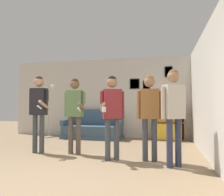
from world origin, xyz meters
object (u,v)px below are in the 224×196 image
Objects in this scene: floor_lamp at (49,100)px; bottle_on_floor at (70,137)px; person_watcher_holding_cup at (112,108)px; bookshelf at (168,123)px; person_spectator_far_right at (174,106)px; couch at (93,129)px; person_spectator_near_bookshelf at (150,108)px; person_player_foreground_left at (39,105)px; person_player_foreground_center at (75,107)px.

floor_lamp is 1.60m from bottle_on_floor.
bookshelf is at bearing 68.53° from person_watcher_holding_cup.
person_spectator_far_right is at bearing -33.76° from floor_lamp.
couch is 1.16× the size of person_watcher_holding_cup.
floor_lamp is 4.82m from person_spectator_far_right.
person_spectator_near_bookshelf reaches higher than bookshelf.
bookshelf is 3.10m from person_spectator_far_right.
bottle_on_floor is at bearing 143.90° from person_spectator_far_right.
person_player_foreground_left is 0.86m from person_player_foreground_center.
couch is 3.04m from person_watcher_holding_cup.
person_player_foreground_center is at bearing 160.42° from person_watcher_holding_cup.
person_watcher_holding_cup reaches higher than bottle_on_floor.
person_spectator_far_right is (2.14, -0.55, 0.03)m from person_player_foreground_center.
bookshelf is at bearing 82.09° from person_spectator_near_bookshelf.
bottle_on_floor is (0.99, -0.48, -1.16)m from floor_lamp.
couch is 6.67× the size of bottle_on_floor.
person_watcher_holding_cup is 5.75× the size of bottle_on_floor.
person_spectator_far_right is (3.00, -0.45, -0.02)m from person_player_foreground_left.
bookshelf is 2.81m from person_spectator_near_bookshelf.
floor_lamp is at bearing 146.45° from person_spectator_near_bookshelf.
person_spectator_near_bookshelf is (2.04, -2.55, 0.74)m from couch.
person_spectator_near_bookshelf is (0.74, 0.10, -0.00)m from person_watcher_holding_cup.
person_player_foreground_left is at bearing -89.38° from bottle_on_floor.
person_player_foreground_center reaches higher than bookshelf.
floor_lamp is at bearing -174.55° from bookshelf.
person_watcher_holding_cup is 1.00× the size of person_spectator_near_bookshelf.
bookshelf is 0.63× the size of person_spectator_far_right.
person_watcher_holding_cup is at bearing -41.13° from floor_lamp.
floor_lamp is 1.03× the size of person_spectator_far_right.
person_watcher_holding_cup is at bearing -63.82° from couch.
floor_lamp reaches higher than person_spectator_far_right.
person_player_foreground_center is at bearing -129.72° from bookshelf.
person_player_foreground_center is at bearing -62.08° from bottle_on_floor.
bookshelf is 3.09m from person_watcher_holding_cup.
person_watcher_holding_cup is (1.81, -0.24, -0.06)m from person_player_foreground_left.
floor_lamp is at bearing -173.04° from couch.
person_spectator_far_right is (1.18, -0.21, 0.04)m from person_watcher_holding_cup.
bookshelf is at bearing 4.50° from couch.
person_watcher_holding_cup reaches higher than couch.
person_player_foreground_center is (-2.08, -2.50, 0.51)m from bookshelf.
bottle_on_floor is (-0.87, 1.64, -0.94)m from person_player_foreground_center.
bookshelf is 0.65× the size of person_watcher_holding_cup.
person_spectator_far_right reaches higher than couch.
couch is 2.59m from person_player_foreground_left.
bookshelf is 0.64× the size of person_player_foreground_center.
bottle_on_floor is (-0.53, -0.66, -0.19)m from couch.
couch is 2.44m from bookshelf.
couch is 1.16× the size of person_spectator_near_bookshelf.
person_player_foreground_left is at bearing 176.95° from person_spectator_near_bookshelf.
person_player_foreground_center is at bearing 165.49° from person_spectator_far_right.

